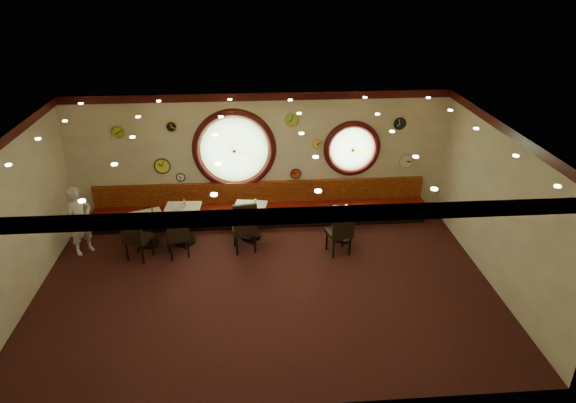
% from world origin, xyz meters
% --- Properties ---
extents(floor, '(9.00, 6.00, 0.00)m').
position_xyz_m(floor, '(0.00, 0.00, 0.00)').
color(floor, black).
rests_on(floor, ground).
extents(ceiling, '(9.00, 6.00, 0.02)m').
position_xyz_m(ceiling, '(0.00, 0.00, 3.20)').
color(ceiling, gold).
rests_on(ceiling, wall_back).
extents(wall_back, '(9.00, 0.02, 3.20)m').
position_xyz_m(wall_back, '(0.00, 3.00, 1.60)').
color(wall_back, beige).
rests_on(wall_back, floor).
extents(wall_front, '(9.00, 0.02, 3.20)m').
position_xyz_m(wall_front, '(0.00, -3.00, 1.60)').
color(wall_front, beige).
rests_on(wall_front, floor).
extents(wall_left, '(0.02, 6.00, 3.20)m').
position_xyz_m(wall_left, '(-4.50, 0.00, 1.60)').
color(wall_left, beige).
rests_on(wall_left, floor).
extents(wall_right, '(0.02, 6.00, 3.20)m').
position_xyz_m(wall_right, '(4.50, 0.00, 1.60)').
color(wall_right, beige).
rests_on(wall_right, floor).
extents(molding_back, '(9.00, 0.10, 0.18)m').
position_xyz_m(molding_back, '(0.00, 2.95, 3.11)').
color(molding_back, '#340909').
rests_on(molding_back, wall_back).
extents(molding_front, '(9.00, 0.10, 0.18)m').
position_xyz_m(molding_front, '(0.00, -2.95, 3.11)').
color(molding_front, '#340909').
rests_on(molding_front, wall_back).
extents(molding_right, '(0.10, 6.00, 0.18)m').
position_xyz_m(molding_right, '(4.45, 0.00, 3.11)').
color(molding_right, '#340909').
rests_on(molding_right, wall_back).
extents(banquette_base, '(8.00, 0.55, 0.20)m').
position_xyz_m(banquette_base, '(0.00, 2.72, 0.10)').
color(banquette_base, black).
rests_on(banquette_base, floor).
extents(banquette_seat, '(8.00, 0.55, 0.30)m').
position_xyz_m(banquette_seat, '(0.00, 2.72, 0.35)').
color(banquette_seat, '#580D07').
rests_on(banquette_seat, banquette_base).
extents(banquette_back, '(8.00, 0.10, 0.55)m').
position_xyz_m(banquette_back, '(0.00, 2.94, 0.75)').
color(banquette_back, '#660808').
rests_on(banquette_back, wall_back).
extents(porthole_left_glass, '(1.66, 0.02, 1.66)m').
position_xyz_m(porthole_left_glass, '(-0.60, 3.00, 1.85)').
color(porthole_left_glass, '#7CB069').
rests_on(porthole_left_glass, wall_back).
extents(porthole_left_frame, '(1.98, 0.18, 1.98)m').
position_xyz_m(porthole_left_frame, '(-0.60, 2.98, 1.85)').
color(porthole_left_frame, '#340909').
rests_on(porthole_left_frame, wall_back).
extents(porthole_left_ring, '(1.61, 0.03, 1.61)m').
position_xyz_m(porthole_left_ring, '(-0.60, 2.95, 1.85)').
color(porthole_left_ring, gold).
rests_on(porthole_left_ring, wall_back).
extents(porthole_right_glass, '(1.10, 0.02, 1.10)m').
position_xyz_m(porthole_right_glass, '(2.20, 3.00, 1.80)').
color(porthole_right_glass, '#7CB069').
rests_on(porthole_right_glass, wall_back).
extents(porthole_right_frame, '(1.38, 0.18, 1.38)m').
position_xyz_m(porthole_right_frame, '(2.20, 2.98, 1.80)').
color(porthole_right_frame, '#340909').
rests_on(porthole_right_frame, wall_back).
extents(porthole_right_ring, '(1.09, 0.03, 1.09)m').
position_xyz_m(porthole_right_ring, '(2.20, 2.95, 1.80)').
color(porthole_right_ring, gold).
rests_on(porthole_right_ring, wall_back).
extents(wall_clock_0, '(0.34, 0.03, 0.34)m').
position_xyz_m(wall_clock_0, '(3.55, 2.96, 1.45)').
color(wall_clock_0, white).
rests_on(wall_clock_0, wall_back).
extents(wall_clock_1, '(0.26, 0.03, 0.26)m').
position_xyz_m(wall_clock_1, '(-3.20, 2.96, 2.35)').
color(wall_clock_1, '#94D52A').
rests_on(wall_clock_1, wall_back).
extents(wall_clock_2, '(0.20, 0.03, 0.20)m').
position_xyz_m(wall_clock_2, '(-1.90, 2.96, 1.20)').
color(wall_clock_2, white).
rests_on(wall_clock_2, wall_back).
extents(wall_clock_3, '(0.24, 0.03, 0.24)m').
position_xyz_m(wall_clock_3, '(-2.00, 2.96, 2.45)').
color(wall_clock_3, black).
rests_on(wall_clock_3, wall_back).
extents(wall_clock_4, '(0.36, 0.03, 0.36)m').
position_xyz_m(wall_clock_4, '(-2.30, 2.96, 1.50)').
color(wall_clock_4, yellow).
rests_on(wall_clock_4, wall_back).
extents(wall_clock_5, '(0.24, 0.03, 0.24)m').
position_xyz_m(wall_clock_5, '(0.85, 2.96, 1.20)').
color(wall_clock_5, red).
rests_on(wall_clock_5, wall_back).
extents(wall_clock_6, '(0.22, 0.03, 0.22)m').
position_xyz_m(wall_clock_6, '(1.35, 2.96, 1.95)').
color(wall_clock_6, '#FDD854').
rests_on(wall_clock_6, wall_back).
extents(wall_clock_7, '(0.28, 0.03, 0.28)m').
position_xyz_m(wall_clock_7, '(3.30, 2.96, 2.40)').
color(wall_clock_7, black).
rests_on(wall_clock_7, wall_back).
extents(wall_clock_8, '(0.30, 0.03, 0.30)m').
position_xyz_m(wall_clock_8, '(0.75, 2.96, 2.55)').
color(wall_clock_8, '#AAC83E').
rests_on(wall_clock_8, wall_back).
extents(table_a, '(0.88, 0.88, 0.75)m').
position_xyz_m(table_a, '(-2.56, 1.88, 0.47)').
color(table_a, black).
rests_on(table_a, floor).
extents(table_b, '(0.82, 0.82, 0.86)m').
position_xyz_m(table_b, '(-1.79, 1.95, 0.54)').
color(table_b, black).
rests_on(table_b, floor).
extents(table_c, '(0.84, 0.84, 0.79)m').
position_xyz_m(table_c, '(-0.28, 2.06, 0.50)').
color(table_c, black).
rests_on(table_c, floor).
extents(table_d, '(0.84, 0.84, 0.70)m').
position_xyz_m(table_d, '(1.83, 1.78, 0.44)').
color(table_d, black).
rests_on(table_d, floor).
extents(chair_a, '(0.65, 0.65, 0.73)m').
position_xyz_m(chair_a, '(-2.73, 1.24, 0.67)').
color(chair_a, black).
rests_on(chair_a, floor).
extents(chair_b, '(0.58, 0.58, 0.68)m').
position_xyz_m(chair_b, '(-1.84, 1.30, 0.63)').
color(chair_b, black).
rests_on(chair_b, floor).
extents(chair_c, '(0.58, 0.58, 0.76)m').
position_xyz_m(chair_c, '(-0.40, 1.40, 0.70)').
color(chair_c, black).
rests_on(chair_c, floor).
extents(chair_d, '(0.60, 0.60, 0.73)m').
position_xyz_m(chair_d, '(1.67, 1.13, 0.67)').
color(chair_d, black).
rests_on(chair_d, floor).
extents(condiment_a_salt, '(0.03, 0.03, 0.10)m').
position_xyz_m(condiment_a_salt, '(-2.59, 1.89, 0.80)').
color(condiment_a_salt, silver).
rests_on(condiment_a_salt, table_a).
extents(condiment_b_salt, '(0.03, 0.03, 0.09)m').
position_xyz_m(condiment_b_salt, '(-1.82, 2.06, 0.90)').
color(condiment_b_salt, silver).
rests_on(condiment_b_salt, table_b).
extents(condiment_c_salt, '(0.04, 0.04, 0.10)m').
position_xyz_m(condiment_c_salt, '(-0.42, 2.08, 0.85)').
color(condiment_c_salt, silver).
rests_on(condiment_c_salt, table_c).
extents(condiment_d_salt, '(0.03, 0.03, 0.09)m').
position_xyz_m(condiment_d_salt, '(1.75, 1.88, 0.75)').
color(condiment_d_salt, silver).
rests_on(condiment_d_salt, table_d).
extents(condiment_a_pepper, '(0.03, 0.03, 0.09)m').
position_xyz_m(condiment_a_pepper, '(-2.59, 1.83, 0.79)').
color(condiment_a_pepper, '#BAB9BE').
rests_on(condiment_a_pepper, table_a).
extents(condiment_b_pepper, '(0.04, 0.04, 0.11)m').
position_xyz_m(condiment_b_pepper, '(-1.75, 1.96, 0.91)').
color(condiment_b_pepper, silver).
rests_on(condiment_b_pepper, table_b).
extents(condiment_c_pepper, '(0.04, 0.04, 0.10)m').
position_xyz_m(condiment_c_pepper, '(-0.32, 2.05, 0.84)').
color(condiment_c_pepper, silver).
rests_on(condiment_c_pepper, table_c).
extents(condiment_d_pepper, '(0.04, 0.04, 0.10)m').
position_xyz_m(condiment_d_pepper, '(1.85, 1.73, 0.75)').
color(condiment_d_pepper, silver).
rests_on(condiment_d_pepper, table_d).
extents(condiment_a_bottle, '(0.05, 0.05, 0.15)m').
position_xyz_m(condiment_a_bottle, '(-2.45, 1.95, 0.83)').
color(condiment_a_bottle, orange).
rests_on(condiment_a_bottle, table_a).
extents(condiment_b_bottle, '(0.06, 0.06, 0.18)m').
position_xyz_m(condiment_b_bottle, '(-1.74, 2.07, 0.95)').
color(condiment_b_bottle, gold).
rests_on(condiment_b_bottle, table_b).
extents(condiment_c_bottle, '(0.05, 0.05, 0.15)m').
position_xyz_m(condiment_c_bottle, '(-0.15, 2.12, 0.87)').
color(condiment_c_bottle, gold).
rests_on(condiment_c_bottle, table_c).
extents(condiment_d_bottle, '(0.06, 0.06, 0.18)m').
position_xyz_m(condiment_d_bottle, '(1.89, 1.81, 0.80)').
color(condiment_d_bottle, orange).
rests_on(condiment_d_bottle, table_d).
extents(waiter, '(0.66, 0.67, 1.56)m').
position_xyz_m(waiter, '(-3.96, 1.70, 0.78)').
color(waiter, white).
rests_on(waiter, floor).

